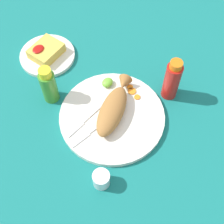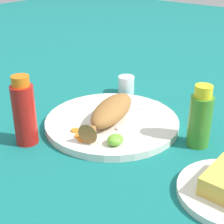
# 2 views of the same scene
# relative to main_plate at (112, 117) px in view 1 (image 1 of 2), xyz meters

# --- Properties ---
(ground_plane) EXTENTS (4.00, 4.00, 0.00)m
(ground_plane) POSITION_rel_main_plate_xyz_m (0.00, 0.00, -0.01)
(ground_plane) COLOR #146B66
(main_plate) EXTENTS (0.34, 0.34, 0.02)m
(main_plate) POSITION_rel_main_plate_xyz_m (0.00, 0.00, 0.00)
(main_plate) COLOR silver
(main_plate) RESTS_ON ground_plane
(fried_fish) EXTENTS (0.24, 0.12, 0.05)m
(fried_fish) POSITION_rel_main_plate_xyz_m (-0.01, -0.00, 0.04)
(fried_fish) COLOR #996633
(fried_fish) RESTS_ON main_plate
(fork_near) EXTENTS (0.18, 0.06, 0.00)m
(fork_near) POSITION_rel_main_plate_xyz_m (0.09, -0.02, 0.01)
(fork_near) COLOR silver
(fork_near) RESTS_ON main_plate
(fork_far) EXTENTS (0.19, 0.04, 0.00)m
(fork_far) POSITION_rel_main_plate_xyz_m (0.07, -0.06, 0.01)
(fork_far) COLOR silver
(fork_far) RESTS_ON main_plate
(carrot_slice_near) EXTENTS (0.02, 0.02, 0.00)m
(carrot_slice_near) POSITION_rel_main_plate_xyz_m (-0.11, 0.03, 0.01)
(carrot_slice_near) COLOR orange
(carrot_slice_near) RESTS_ON main_plate
(carrot_slice_mid) EXTENTS (0.02, 0.02, 0.00)m
(carrot_slice_mid) POSITION_rel_main_plate_xyz_m (-0.13, -0.01, 0.01)
(carrot_slice_mid) COLOR orange
(carrot_slice_mid) RESTS_ON main_plate
(carrot_slice_far) EXTENTS (0.03, 0.03, 0.00)m
(carrot_slice_far) POSITION_rel_main_plate_xyz_m (-0.11, -0.00, 0.01)
(carrot_slice_far) COLOR orange
(carrot_slice_far) RESTS_ON main_plate
(lime_wedge_main) EXTENTS (0.04, 0.03, 0.02)m
(lime_wedge_main) POSITION_rel_main_plate_xyz_m (-0.09, -0.08, 0.02)
(lime_wedge_main) COLOR #6BB233
(lime_wedge_main) RESTS_ON main_plate
(hot_sauce_bottle_red) EXTENTS (0.05, 0.05, 0.17)m
(hot_sauce_bottle_red) POSITION_rel_main_plate_xyz_m (-0.19, 0.10, 0.07)
(hot_sauce_bottle_red) COLOR #B21914
(hot_sauce_bottle_red) RESTS_ON ground_plane
(hot_sauce_bottle_green) EXTENTS (0.05, 0.05, 0.15)m
(hot_sauce_bottle_green) POSITION_rel_main_plate_xyz_m (0.05, -0.21, 0.06)
(hot_sauce_bottle_green) COLOR #3D8428
(hot_sauce_bottle_green) RESTS_ON ground_plane
(salt_cup) EXTENTS (0.05, 0.05, 0.06)m
(salt_cup) POSITION_rel_main_plate_xyz_m (0.19, 0.10, 0.02)
(salt_cup) COLOR silver
(salt_cup) RESTS_ON ground_plane
(side_plate_fries) EXTENTS (0.20, 0.20, 0.01)m
(side_plate_fries) POSITION_rel_main_plate_xyz_m (-0.07, -0.35, -0.00)
(side_plate_fries) COLOR silver
(side_plate_fries) RESTS_ON ground_plane
(fries_pile) EXTENTS (0.11, 0.09, 0.04)m
(fries_pile) POSITION_rel_main_plate_xyz_m (-0.07, -0.35, 0.02)
(fries_pile) COLOR gold
(fries_pile) RESTS_ON side_plate_fries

